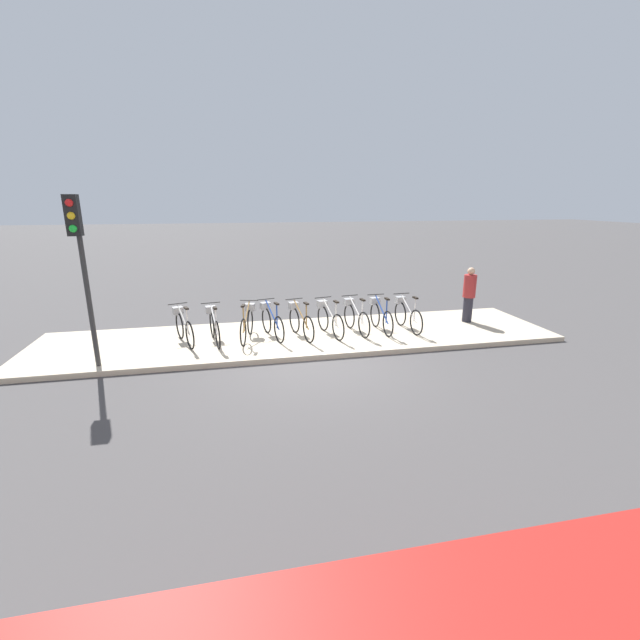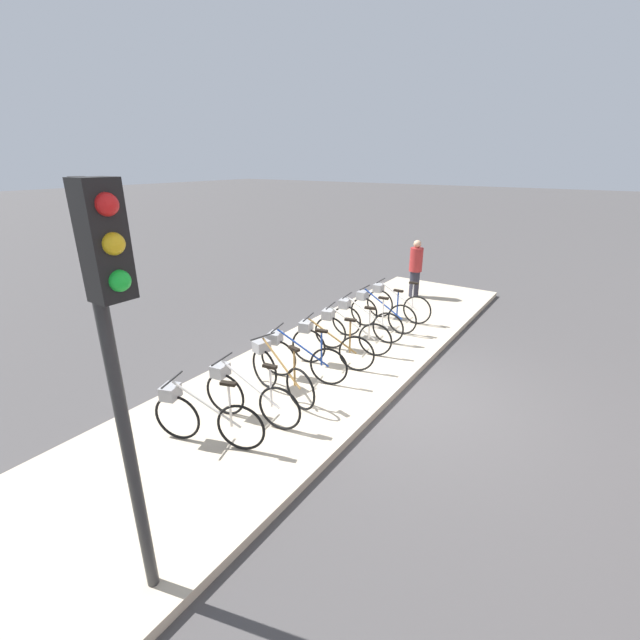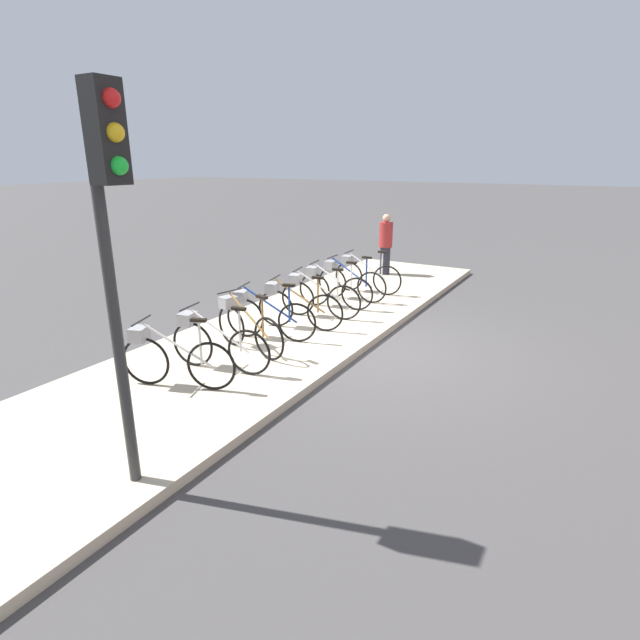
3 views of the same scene
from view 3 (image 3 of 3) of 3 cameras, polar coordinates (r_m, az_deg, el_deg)
The scene contains 13 objects.
ground_plane at distance 8.28m, azimuth 5.76°, elevation -3.22°, with size 120.00×120.00×0.00m, color #423F3F.
sidewalk at distance 8.96m, azimuth -3.15°, elevation -1.09°, with size 12.91×3.06×0.12m.
parked_bicycle_0 at distance 6.74m, azimuth -16.71°, elevation -3.97°, with size 0.66×1.49×0.97m.
parked_bicycle_1 at distance 7.15m, azimuth -12.03°, elevation -2.34°, with size 0.46×1.55×0.97m.
parked_bicycle_2 at distance 7.76m, azimuth -8.55°, elevation -0.49°, with size 0.53×1.54×0.97m.
parked_bicycle_3 at distance 8.24m, azimuth -6.29°, elevation 0.68°, with size 0.55×1.53×0.97m.
parked_bicycle_4 at distance 8.72m, azimuth -2.90°, elevation 1.75°, with size 0.52×1.54×0.97m.
parked_bicycle_5 at distance 9.34m, azimuth -0.49°, elevation 2.87°, with size 0.50×1.54×0.97m.
parked_bicycle_6 at distance 9.97m, azimuth 1.26°, elevation 3.85°, with size 0.46×1.56×0.97m.
parked_bicycle_7 at distance 10.54m, azimuth 3.17°, elevation 4.60°, with size 0.46×1.57×0.97m.
parked_bicycle_8 at distance 11.17m, azimuth 5.01°, elevation 5.32°, with size 0.46×1.57×0.97m.
pedestrian at distance 13.01m, azimuth 7.51°, elevation 8.69°, with size 0.34×0.34×1.53m.
traffic_light at distance 4.28m, azimuth -22.89°, elevation 11.26°, with size 0.24×0.40×3.42m.
Camera 3 is at (-7.06, -3.16, 2.98)m, focal length 28.00 mm.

